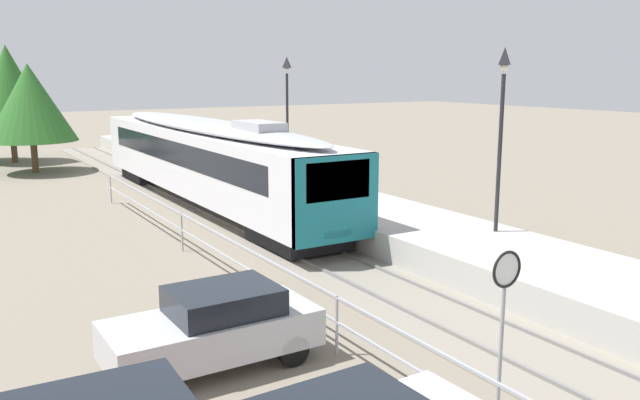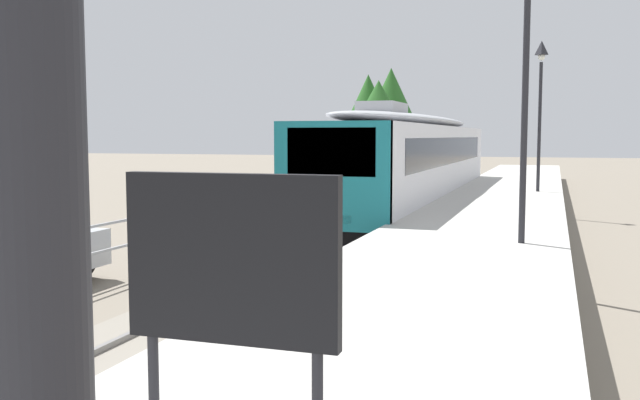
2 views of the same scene
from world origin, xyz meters
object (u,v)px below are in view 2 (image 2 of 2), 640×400
at_px(platform_lamp_far_end, 541,87).
at_px(platform_notice_board, 231,271).
at_px(commuter_train, 414,156).
at_px(parked_hatchback_silver, 1,242).
at_px(platform_lamp_mid_platform, 527,41).

height_order(platform_lamp_far_end, platform_notice_board, platform_lamp_far_end).
bearing_deg(commuter_train, parked_hatchback_silver, -111.16).
xyz_separation_m(commuter_train, platform_lamp_mid_platform, (4.34, -11.95, 2.47)).
bearing_deg(platform_lamp_mid_platform, commuter_train, 109.95).
height_order(commuter_train, platform_notice_board, commuter_train).
bearing_deg(parked_hatchback_silver, commuter_train, 68.84).
xyz_separation_m(platform_notice_board, parked_hatchback_silver, (-8.83, 7.90, -1.40)).
height_order(platform_lamp_mid_platform, platform_lamp_far_end, same).
height_order(platform_lamp_far_end, parked_hatchback_silver, platform_lamp_far_end).
distance_m(platform_notice_board, parked_hatchback_silver, 11.93).
bearing_deg(commuter_train, platform_lamp_mid_platform, -70.05).
relative_size(platform_lamp_mid_platform, platform_notice_board, 2.97).
distance_m(platform_lamp_mid_platform, platform_notice_board, 10.60).
xyz_separation_m(commuter_train, platform_notice_board, (3.29, -22.22, 0.04)).
xyz_separation_m(platform_lamp_far_end, platform_notice_board, (-1.05, -23.22, -2.44)).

